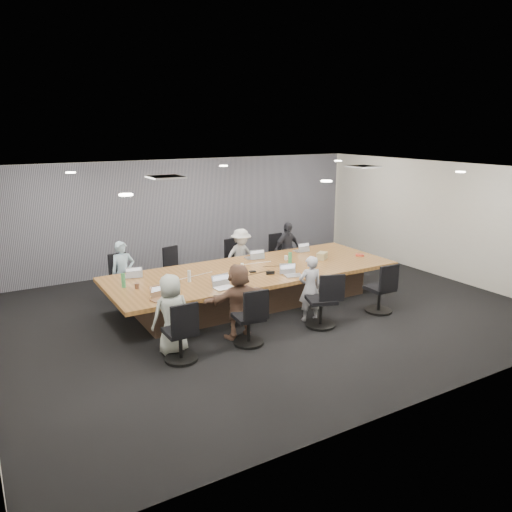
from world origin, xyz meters
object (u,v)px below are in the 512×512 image
mug_brown (137,286)px  chair_7 (379,292)px  laptop_5 (224,288)px  bottle_clear (189,276)px  chair_5 (248,321)px  laptop_3 (300,251)px  chair_6 (321,304)px  stapler (270,273)px  chair_1 (172,274)px  person_2 (241,256)px  conference_table (254,285)px  person_4 (171,314)px  snack_packet (360,255)px  chair_0 (120,283)px  laptop_4 (160,299)px  laptop_0 (131,276)px  laptop_6 (294,276)px  person_0 (123,273)px  bottle_green_right (290,259)px  person_5 (239,301)px  person_3 (287,249)px  chair_4 (180,336)px  canvas_bag (322,256)px  chair_2 (234,264)px  person_6 (310,288)px  laptop_2 (253,258)px  chair_3 (279,258)px  bottle_green_left (123,280)px

mug_brown → chair_7: bearing=-21.1°
laptop_5 → bottle_clear: bearing=115.7°
chair_5 → laptop_3: 3.79m
chair_6 → stapler: chair_6 is taller
chair_1 → person_2: bearing=152.0°
conference_table → person_4: 2.70m
stapler → snack_packet: size_ratio=0.91×
chair_0 → laptop_4: size_ratio=2.51×
laptop_0 → laptop_6: same height
laptop_3 → snack_packet: snack_packet is taller
person_2 → laptop_5: (-1.53, -2.15, 0.09)m
person_0 → snack_packet: 5.24m
chair_7 → laptop_6: bearing=150.2°
chair_5 → bottle_green_right: bottle_green_right is taller
laptop_6 → person_5: bearing=-147.2°
person_4 → conference_table: bearing=-152.5°
chair_0 → person_5: bearing=102.1°
person_3 → laptop_0: bearing=178.1°
chair_4 → chair_6: bearing=-0.1°
chair_1 → stapler: size_ratio=4.31×
laptop_3 → canvas_bag: bearing=90.1°
chair_0 → chair_4: 3.40m
laptop_0 → chair_7: bearing=158.9°
person_5 → bottle_green_right: bearing=-149.8°
mug_brown → person_4: bearing=-83.8°
chair_2 → person_6: person_6 is taller
chair_2 → stapler: (-0.33, -2.17, 0.40)m
laptop_5 → laptop_6: bearing=-3.7°
laptop_2 → laptop_0: bearing=5.8°
laptop_4 → bottle_clear: (0.84, 0.69, 0.10)m
chair_2 → laptop_4: 3.75m
bottle_clear → chair_0: bearing=115.5°
chair_3 → laptop_2: bearing=30.2°
laptop_0 → laptop_6: 3.22m
laptop_6 → snack_packet: size_ratio=1.81×
chair_4 → person_0: person_0 is taller
person_3 → bottle_green_right: person_3 is taller
laptop_5 → person_3: bearing=33.5°
chair_0 → bottle_green_left: bottle_green_left is taller
person_0 → person_5: 2.98m
person_3 → laptop_3: (-0.00, -0.55, 0.08)m
chair_0 → bottle_green_left: size_ratio=2.71×
person_4 → stapler: (2.43, 0.88, 0.11)m
laptop_0 → bottle_green_left: (-0.31, -0.61, 0.12)m
laptop_5 → bottle_clear: bottle_clear is taller
conference_table → laptop_4: laptop_4 is taller
laptop_4 → chair_6: bearing=-28.8°
person_0 → chair_5: bearing=-67.0°
chair_1 → laptop_6: size_ratio=2.17×
laptop_5 → canvas_bag: canvas_bag is taller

